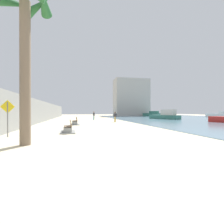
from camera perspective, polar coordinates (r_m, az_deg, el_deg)
The scene contains 13 objects.
ground_plane at distance 27.25m, azimuth -7.96°, elevation -3.22°, with size 120.00×120.00×0.00m, color beige.
seawall at distance 27.65m, azimuth -23.65°, elevation 0.15°, with size 0.80×64.00×3.22m, color gray.
water_bay at distance 37.66m, azimuth 31.53°, elevation -2.26°, with size 36.00×68.00×0.04m, color #6B8EA3.
palm_tree at distance 9.92m, azimuth -27.99°, elevation 24.76°, with size 2.80×2.77×7.95m.
bench_near at distance 13.26m, azimuth -15.07°, elevation -5.88°, with size 1.19×2.15×0.98m.
bench_far at distance 20.63m, azimuth -12.83°, elevation -3.69°, with size 1.18×2.14×0.98m.
person_walking at distance 24.92m, azimuth 1.06°, elevation -1.46°, with size 0.39×0.41×1.57m.
person_standing at distance 30.85m, azimuth -6.36°, elevation -1.07°, with size 0.30×0.48×1.62m.
boat_far_left at distance 53.37m, azimuth 13.82°, elevation -0.79°, with size 3.58×7.15×1.69m.
boat_mid_bay at distance 53.40m, azimuth 33.88°, elevation -0.81°, with size 5.18×6.74×1.69m.
boat_distant at distance 35.63m, azimuth 18.17°, elevation -1.20°, with size 4.06×6.93×1.99m.
pedestrian_sign at distance 12.35m, azimuth -32.66°, elevation -0.59°, with size 0.85×0.08×2.37m.
harbor_building at distance 58.52m, azimuth 6.71°, elevation 4.98°, with size 12.00×6.00×12.95m, color #ADAAA3.
Camera 1 is at (-2.09, -9.12, 1.65)m, focal length 26.17 mm.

